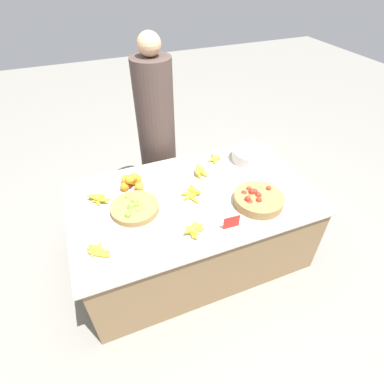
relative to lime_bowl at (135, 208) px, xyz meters
The scene contains 14 objects.
ground_plane 0.80m from the lime_bowl, ahead, with size 12.00×12.00×0.00m, color gray.
market_table 0.56m from the lime_bowl, ahead, with size 1.84×1.11×0.64m.
lime_bowl is the anchor object (origin of this frame).
tomato_basket 0.91m from the lime_bowl, 16.61° to the right, with size 0.37×0.37×0.10m.
orange_pile 0.29m from the lime_bowl, 80.63° to the left, with size 0.19×0.20×0.13m.
metal_bowl 1.13m from the lime_bowl, 13.60° to the left, with size 0.31×0.31×0.10m.
price_sign 0.70m from the lime_bowl, 35.57° to the right, with size 0.12×0.01×0.10m.
banana_bunch_middle_left 0.42m from the lime_bowl, 136.68° to the right, with size 0.15×0.17×0.03m.
banana_bunch_middle_right 0.30m from the lime_bowl, 138.41° to the left, with size 0.16×0.15×0.06m.
banana_bunch_front_right 0.45m from the lime_bowl, ahead, with size 0.16×0.20×0.06m.
banana_bunch_front_center 0.48m from the lime_bowl, 48.58° to the right, with size 0.16×0.16×0.06m.
banana_bunch_front_left 0.65m from the lime_bowl, 21.00° to the left, with size 0.12×0.17×0.06m.
banana_bunch_back_center 0.89m from the lime_bowl, 24.72° to the left, with size 0.13×0.18×0.04m.
vendor_person 0.94m from the lime_bowl, 63.30° to the left, with size 0.35×0.35×1.63m.
Camera 1 is at (-0.64, -1.60, 2.16)m, focal length 28.00 mm.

